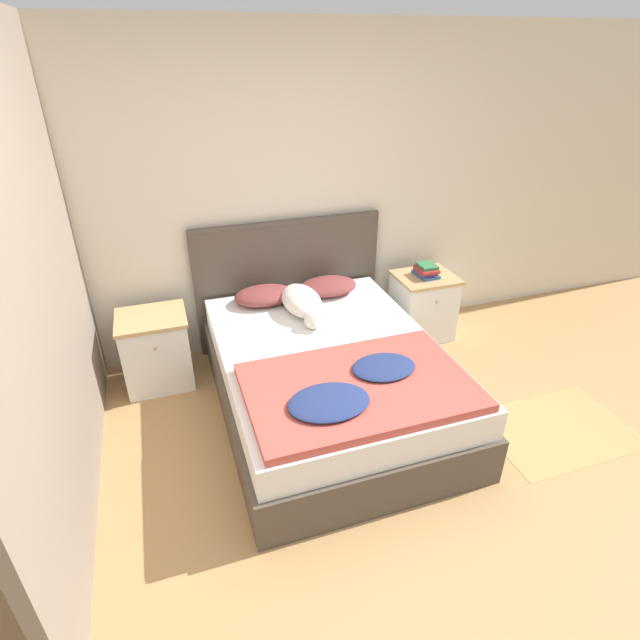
% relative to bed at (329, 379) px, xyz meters
% --- Properties ---
extents(ground_plane, '(16.00, 16.00, 0.00)m').
position_rel_bed_xyz_m(ground_plane, '(-0.08, -1.02, -0.26)').
color(ground_plane, tan).
extents(wall_back, '(9.00, 0.06, 2.55)m').
position_rel_bed_xyz_m(wall_back, '(-0.08, 1.11, 1.01)').
color(wall_back, beige).
rests_on(wall_back, ground_plane).
extents(wall_side_left, '(0.06, 3.10, 2.55)m').
position_rel_bed_xyz_m(wall_side_left, '(-1.61, 0.03, 1.01)').
color(wall_side_left, gray).
rests_on(wall_side_left, ground_plane).
extents(bed, '(1.52, 2.04, 0.54)m').
position_rel_bed_xyz_m(bed, '(0.00, 0.00, 0.00)').
color(bed, '#4C4238').
rests_on(bed, ground_plane).
extents(headboard, '(1.60, 0.06, 1.13)m').
position_rel_bed_xyz_m(headboard, '(-0.00, 1.04, 0.32)').
color(headboard, '#4C4238').
rests_on(headboard, ground_plane).
extents(nightstand_left, '(0.51, 0.45, 0.59)m').
position_rel_bed_xyz_m(nightstand_left, '(-1.15, 0.74, 0.03)').
color(nightstand_left, white).
rests_on(nightstand_left, ground_plane).
extents(nightstand_right, '(0.51, 0.45, 0.59)m').
position_rel_bed_xyz_m(nightstand_right, '(1.15, 0.74, 0.03)').
color(nightstand_right, white).
rests_on(nightstand_right, ground_plane).
extents(pillow_left, '(0.48, 0.34, 0.12)m').
position_rel_bed_xyz_m(pillow_left, '(-0.27, 0.80, 0.33)').
color(pillow_left, brown).
rests_on(pillow_left, bed).
extents(pillow_right, '(0.48, 0.34, 0.12)m').
position_rel_bed_xyz_m(pillow_right, '(0.27, 0.80, 0.33)').
color(pillow_right, brown).
rests_on(pillow_right, bed).
extents(quilt, '(1.35, 0.88, 0.10)m').
position_rel_bed_xyz_m(quilt, '(-0.01, -0.53, 0.31)').
color(quilt, '#BC4C42').
rests_on(quilt, bed).
extents(dog, '(0.29, 0.73, 0.17)m').
position_rel_bed_xyz_m(dog, '(-0.03, 0.55, 0.35)').
color(dog, silver).
rests_on(dog, bed).
extents(book_stack, '(0.17, 0.23, 0.10)m').
position_rel_bed_xyz_m(book_stack, '(1.15, 0.74, 0.38)').
color(book_stack, '#285689').
rests_on(book_stack, nightstand_right).
extents(rug, '(1.01, 0.71, 0.00)m').
position_rel_bed_xyz_m(rug, '(1.44, -0.73, -0.26)').
color(rug, tan).
rests_on(rug, ground_plane).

